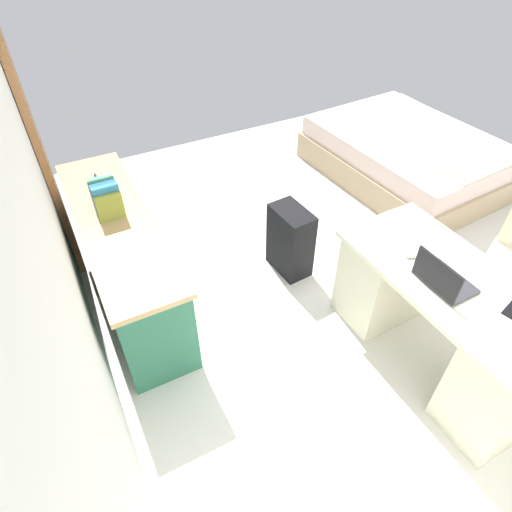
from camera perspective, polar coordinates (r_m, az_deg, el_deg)
ground_plane at (r=3.76m, az=15.11°, el=-1.20°), size 5.48×5.48×0.00m
wall_back at (r=2.24m, az=-26.85°, el=4.77°), size 4.07×0.10×2.59m
door_wooden at (r=3.68m, az=-27.08°, el=13.99°), size 0.88×0.05×2.04m
desk at (r=2.97m, az=23.17°, el=-7.87°), size 1.45×0.69×0.72m
credenza at (r=3.29m, az=-16.88°, el=-0.31°), size 1.80×0.48×0.73m
bed at (r=4.88m, az=19.25°, el=12.28°), size 1.99×1.53×0.58m
suitcase_black at (r=3.43m, az=4.52°, el=2.02°), size 0.38×0.25×0.57m
laptop at (r=2.64m, az=23.26°, el=-2.78°), size 0.31×0.23×0.21m
computer_mouse at (r=2.80m, az=19.91°, el=0.25°), size 0.06×0.10×0.03m
book_row at (r=3.09m, az=-19.07°, el=7.21°), size 0.23×0.17×0.24m
figurine_small at (r=3.43m, az=-20.26°, el=9.51°), size 0.08×0.08×0.11m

